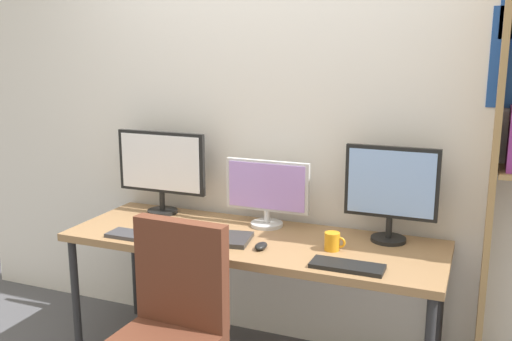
{
  "coord_description": "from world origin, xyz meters",
  "views": [
    {
      "loc": [
        1.09,
        -2.04,
        1.73
      ],
      "look_at": [
        0.0,
        0.65,
        1.09
      ],
      "focal_mm": 40.17,
      "sensor_mm": 36.0,
      "label": 1
    }
  ],
  "objects_px": {
    "desk": "(252,247)",
    "coffee_mug": "(333,241)",
    "monitor_left": "(161,167)",
    "keyboard_right": "(347,266)",
    "computer_mouse": "(261,246)",
    "monitor_center": "(267,191)",
    "monitor_right": "(391,189)",
    "keyboard_left": "(137,236)",
    "laptop_closed": "(219,238)"
  },
  "relations": [
    {
      "from": "desk",
      "to": "coffee_mug",
      "type": "relative_size",
      "value": 18.71
    },
    {
      "from": "desk",
      "to": "monitor_left",
      "type": "distance_m",
      "value": 0.78
    },
    {
      "from": "computer_mouse",
      "to": "coffee_mug",
      "type": "distance_m",
      "value": 0.35
    },
    {
      "from": "monitor_center",
      "to": "computer_mouse",
      "type": "distance_m",
      "value": 0.42
    },
    {
      "from": "monitor_center",
      "to": "keyboard_right",
      "type": "relative_size",
      "value": 1.45
    },
    {
      "from": "monitor_left",
      "to": "monitor_center",
      "type": "xyz_separation_m",
      "value": [
        0.67,
        -0.0,
        -0.08
      ]
    },
    {
      "from": "keyboard_right",
      "to": "computer_mouse",
      "type": "height_order",
      "value": "computer_mouse"
    },
    {
      "from": "desk",
      "to": "laptop_closed",
      "type": "xyz_separation_m",
      "value": [
        -0.14,
        -0.11,
        0.07
      ]
    },
    {
      "from": "keyboard_left",
      "to": "coffee_mug",
      "type": "xyz_separation_m",
      "value": [
        1.0,
        0.2,
        0.04
      ]
    },
    {
      "from": "desk",
      "to": "keyboard_right",
      "type": "distance_m",
      "value": 0.61
    },
    {
      "from": "monitor_center",
      "to": "keyboard_right",
      "type": "height_order",
      "value": "monitor_center"
    },
    {
      "from": "monitor_left",
      "to": "laptop_closed",
      "type": "relative_size",
      "value": 1.76
    },
    {
      "from": "keyboard_right",
      "to": "laptop_closed",
      "type": "height_order",
      "value": "laptop_closed"
    },
    {
      "from": "desk",
      "to": "monitor_center",
      "type": "distance_m",
      "value": 0.33
    },
    {
      "from": "keyboard_left",
      "to": "computer_mouse",
      "type": "distance_m",
      "value": 0.67
    },
    {
      "from": "monitor_right",
      "to": "laptop_closed",
      "type": "distance_m",
      "value": 0.91
    },
    {
      "from": "keyboard_right",
      "to": "monitor_right",
      "type": "bearing_deg",
      "value": 75.85
    },
    {
      "from": "monitor_left",
      "to": "keyboard_right",
      "type": "bearing_deg",
      "value": -19.76
    },
    {
      "from": "monitor_center",
      "to": "monitor_right",
      "type": "distance_m",
      "value": 0.68
    },
    {
      "from": "monitor_left",
      "to": "keyboard_left",
      "type": "height_order",
      "value": "monitor_left"
    },
    {
      "from": "monitor_right",
      "to": "coffee_mug",
      "type": "xyz_separation_m",
      "value": [
        -0.23,
        -0.24,
        -0.23
      ]
    },
    {
      "from": "laptop_closed",
      "to": "keyboard_left",
      "type": "bearing_deg",
      "value": -172.75
    },
    {
      "from": "keyboard_left",
      "to": "coffee_mug",
      "type": "height_order",
      "value": "coffee_mug"
    },
    {
      "from": "keyboard_left",
      "to": "monitor_center",
      "type": "bearing_deg",
      "value": 38.3
    },
    {
      "from": "monitor_left",
      "to": "monitor_right",
      "type": "relative_size",
      "value": 1.14
    },
    {
      "from": "monitor_left",
      "to": "monitor_center",
      "type": "height_order",
      "value": "monitor_left"
    },
    {
      "from": "monitor_left",
      "to": "computer_mouse",
      "type": "xyz_separation_m",
      "value": [
        0.78,
        -0.36,
        -0.27
      ]
    },
    {
      "from": "laptop_closed",
      "to": "coffee_mug",
      "type": "xyz_separation_m",
      "value": [
        0.58,
        0.08,
        0.03
      ]
    },
    {
      "from": "monitor_left",
      "to": "laptop_closed",
      "type": "bearing_deg",
      "value": -31.11
    },
    {
      "from": "keyboard_right",
      "to": "coffee_mug",
      "type": "distance_m",
      "value": 0.24
    },
    {
      "from": "coffee_mug",
      "to": "monitor_right",
      "type": "bearing_deg",
      "value": 45.87
    },
    {
      "from": "monitor_right",
      "to": "keyboard_left",
      "type": "height_order",
      "value": "monitor_right"
    },
    {
      "from": "laptop_closed",
      "to": "monitor_center",
      "type": "bearing_deg",
      "value": 57.01
    },
    {
      "from": "keyboard_right",
      "to": "laptop_closed",
      "type": "relative_size",
      "value": 1.04
    },
    {
      "from": "monitor_left",
      "to": "keyboard_left",
      "type": "relative_size",
      "value": 1.74
    },
    {
      "from": "monitor_right",
      "to": "computer_mouse",
      "type": "bearing_deg",
      "value": -147.57
    },
    {
      "from": "desk",
      "to": "monitor_right",
      "type": "relative_size",
      "value": 4.01
    },
    {
      "from": "monitor_left",
      "to": "keyboard_left",
      "type": "distance_m",
      "value": 0.53
    },
    {
      "from": "desk",
      "to": "keyboard_right",
      "type": "relative_size",
      "value": 5.97
    },
    {
      "from": "desk",
      "to": "coffee_mug",
      "type": "height_order",
      "value": "coffee_mug"
    },
    {
      "from": "monitor_right",
      "to": "laptop_closed",
      "type": "relative_size",
      "value": 1.54
    },
    {
      "from": "monitor_left",
      "to": "keyboard_right",
      "type": "height_order",
      "value": "monitor_left"
    },
    {
      "from": "desk",
      "to": "monitor_left",
      "type": "xyz_separation_m",
      "value": [
        -0.67,
        0.21,
        0.34
      ]
    },
    {
      "from": "monitor_left",
      "to": "computer_mouse",
      "type": "distance_m",
      "value": 0.9
    },
    {
      "from": "monitor_left",
      "to": "monitor_center",
      "type": "distance_m",
      "value": 0.68
    },
    {
      "from": "coffee_mug",
      "to": "computer_mouse",
      "type": "bearing_deg",
      "value": -160.33
    },
    {
      "from": "monitor_right",
      "to": "computer_mouse",
      "type": "xyz_separation_m",
      "value": [
        -0.57,
        -0.36,
        -0.26
      ]
    },
    {
      "from": "laptop_closed",
      "to": "desk",
      "type": "bearing_deg",
      "value": 28.08
    },
    {
      "from": "monitor_left",
      "to": "coffee_mug",
      "type": "height_order",
      "value": "monitor_left"
    },
    {
      "from": "monitor_left",
      "to": "computer_mouse",
      "type": "relative_size",
      "value": 5.88
    }
  ]
}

